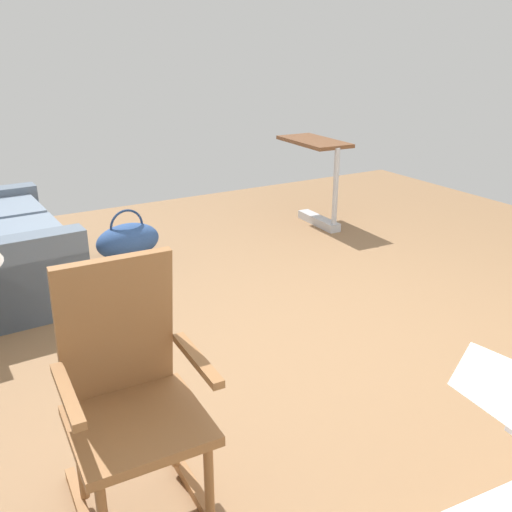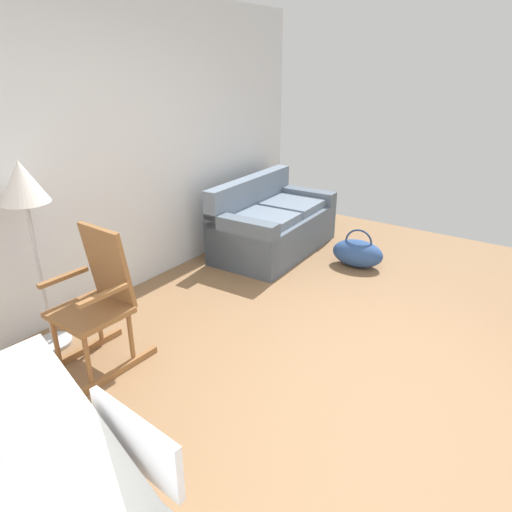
# 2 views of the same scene
# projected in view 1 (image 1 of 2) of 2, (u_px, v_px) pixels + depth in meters

# --- Properties ---
(ground_plane) EXTENTS (7.10, 7.10, 0.00)m
(ground_plane) POSITION_uv_depth(u_px,v_px,m) (338.00, 330.00, 3.66)
(ground_plane) COLOR olive
(rocking_chair) EXTENTS (0.77, 0.52, 1.05)m
(rocking_chair) POSITION_uv_depth(u_px,v_px,m) (131.00, 402.00, 2.10)
(rocking_chair) COLOR brown
(rocking_chair) RESTS_ON ground
(overbed_table) EXTENTS (0.85, 0.43, 0.84)m
(overbed_table) POSITION_uv_depth(u_px,v_px,m) (317.00, 172.00, 5.61)
(overbed_table) COLOR #B2B5BA
(overbed_table) RESTS_ON ground
(duffel_bag) EXTENTS (0.38, 0.59, 0.43)m
(duffel_bag) POSITION_uv_depth(u_px,v_px,m) (128.00, 240.00, 4.83)
(duffel_bag) COLOR #2D4C84
(duffel_bag) RESTS_ON ground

